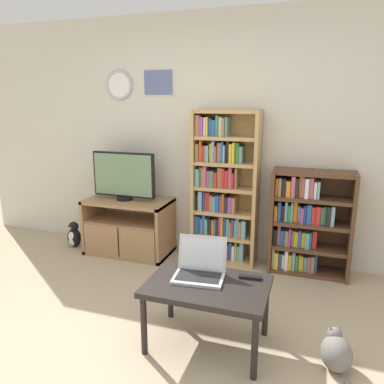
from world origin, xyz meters
TOP-DOWN VIEW (x-y plane):
  - ground_plane at (0.00, 0.00)m, footprint 18.00×18.00m
  - wall_back at (-0.01, 2.11)m, footprint 6.12×0.09m
  - tv_stand at (-0.92, 1.78)m, footprint 0.95×0.51m
  - television at (-0.95, 1.79)m, footprint 0.73×0.18m
  - bookshelf_tall at (0.13, 1.95)m, footprint 0.69×0.27m
  - bookshelf_short at (0.99, 1.92)m, footprint 0.78×0.31m
  - coffee_table at (0.40, 0.47)m, footprint 0.84×0.57m
  - laptop at (0.32, 0.57)m, footprint 0.38×0.33m
  - remote_near_laptop at (0.67, 0.64)m, footprint 0.16×0.06m
  - cat at (1.27, 0.50)m, footprint 0.31×0.41m
  - penguin_figurine at (-1.63, 1.73)m, footprint 0.17×0.15m

SIDE VIEW (x-z plane):
  - ground_plane at x=0.00m, z-range 0.00..0.00m
  - cat at x=1.27m, z-range -0.02..0.25m
  - penguin_figurine at x=-1.63m, z-range -0.01..0.29m
  - tv_stand at x=-0.92m, z-range 0.00..0.63m
  - coffee_table at x=0.40m, z-range 0.18..0.66m
  - remote_near_laptop at x=0.67m, z-range 0.48..0.50m
  - bookshelf_short at x=0.99m, z-range 0.00..1.05m
  - laptop at x=0.32m, z-range 0.41..0.68m
  - bookshelf_tall at x=0.13m, z-range -0.04..1.58m
  - television at x=-0.95m, z-range 0.63..1.16m
  - wall_back at x=-0.01m, z-range 0.00..2.60m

